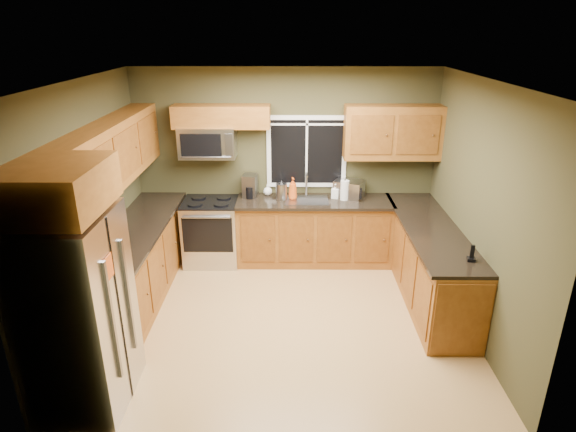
{
  "coord_description": "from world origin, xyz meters",
  "views": [
    {
      "loc": [
        0.09,
        -4.82,
        3.2
      ],
      "look_at": [
        0.05,
        0.35,
        1.15
      ],
      "focal_mm": 30.0,
      "sensor_mm": 36.0,
      "label": 1
    }
  ],
  "objects_px": {
    "kettle": "(281,191)",
    "paper_towel_roll": "(345,190)",
    "toaster_oven": "(349,189)",
    "coffee_maker": "(250,187)",
    "soap_bottle_a": "(293,188)",
    "cordless_phone": "(472,256)",
    "soap_bottle_b": "(335,191)",
    "microwave": "(208,142)",
    "soap_bottle_c": "(268,190)",
    "refrigerator": "(78,313)",
    "range": "(212,231)"
  },
  "relations": [
    {
      "from": "toaster_oven",
      "to": "soap_bottle_b",
      "type": "xyz_separation_m",
      "value": [
        -0.2,
        -0.05,
        -0.01
      ]
    },
    {
      "from": "refrigerator",
      "to": "range",
      "type": "xyz_separation_m",
      "value": [
        0.69,
        2.77,
        -0.43
      ]
    },
    {
      "from": "soap_bottle_a",
      "to": "cordless_phone",
      "type": "relative_size",
      "value": 1.73
    },
    {
      "from": "cordless_phone",
      "to": "paper_towel_roll",
      "type": "bearing_deg",
      "value": 120.87
    },
    {
      "from": "refrigerator",
      "to": "toaster_oven",
      "type": "distance_m",
      "value": 3.94
    },
    {
      "from": "microwave",
      "to": "coffee_maker",
      "type": "xyz_separation_m",
      "value": [
        0.56,
        0.02,
        -0.64
      ]
    },
    {
      "from": "microwave",
      "to": "kettle",
      "type": "bearing_deg",
      "value": -5.27
    },
    {
      "from": "paper_towel_roll",
      "to": "cordless_phone",
      "type": "height_order",
      "value": "paper_towel_roll"
    },
    {
      "from": "range",
      "to": "soap_bottle_c",
      "type": "distance_m",
      "value": 1.0
    },
    {
      "from": "toaster_oven",
      "to": "kettle",
      "type": "height_order",
      "value": "kettle"
    },
    {
      "from": "refrigerator",
      "to": "soap_bottle_c",
      "type": "xyz_separation_m",
      "value": [
        1.49,
        3.0,
        0.12
      ]
    },
    {
      "from": "kettle",
      "to": "soap_bottle_c",
      "type": "height_order",
      "value": "kettle"
    },
    {
      "from": "soap_bottle_c",
      "to": "coffee_maker",
      "type": "bearing_deg",
      "value": -163.09
    },
    {
      "from": "range",
      "to": "soap_bottle_a",
      "type": "xyz_separation_m",
      "value": [
        1.16,
        0.06,
        0.62
      ]
    },
    {
      "from": "kettle",
      "to": "soap_bottle_b",
      "type": "xyz_separation_m",
      "value": [
        0.75,
        0.06,
        -0.02
      ]
    },
    {
      "from": "microwave",
      "to": "paper_towel_roll",
      "type": "bearing_deg",
      "value": -2.91
    },
    {
      "from": "soap_bottle_a",
      "to": "toaster_oven",
      "type": "bearing_deg",
      "value": 6.1
    },
    {
      "from": "soap_bottle_b",
      "to": "soap_bottle_a",
      "type": "bearing_deg",
      "value": -176.34
    },
    {
      "from": "refrigerator",
      "to": "paper_towel_roll",
      "type": "height_order",
      "value": "refrigerator"
    },
    {
      "from": "refrigerator",
      "to": "kettle",
      "type": "height_order",
      "value": "refrigerator"
    },
    {
      "from": "paper_towel_roll",
      "to": "soap_bottle_a",
      "type": "relative_size",
      "value": 1.0
    },
    {
      "from": "paper_towel_roll",
      "to": "refrigerator",
      "type": "bearing_deg",
      "value": -132.39
    },
    {
      "from": "microwave",
      "to": "cordless_phone",
      "type": "xyz_separation_m",
      "value": [
        2.99,
        -1.97,
        -0.74
      ]
    },
    {
      "from": "kettle",
      "to": "soap_bottle_b",
      "type": "distance_m",
      "value": 0.75
    },
    {
      "from": "coffee_maker",
      "to": "soap_bottle_c",
      "type": "distance_m",
      "value": 0.26
    },
    {
      "from": "microwave",
      "to": "soap_bottle_a",
      "type": "xyz_separation_m",
      "value": [
        1.16,
        -0.07,
        -0.64
      ]
    },
    {
      "from": "kettle",
      "to": "paper_towel_roll",
      "type": "bearing_deg",
      "value": -0.21
    },
    {
      "from": "cordless_phone",
      "to": "toaster_oven",
      "type": "bearing_deg",
      "value": 117.85
    },
    {
      "from": "paper_towel_roll",
      "to": "soap_bottle_c",
      "type": "xyz_separation_m",
      "value": [
        -1.08,
        0.19,
        -0.06
      ]
    },
    {
      "from": "soap_bottle_b",
      "to": "soap_bottle_c",
      "type": "xyz_separation_m",
      "value": [
        -0.95,
        0.13,
        -0.03
      ]
    },
    {
      "from": "paper_towel_roll",
      "to": "soap_bottle_b",
      "type": "bearing_deg",
      "value": 154.81
    },
    {
      "from": "microwave",
      "to": "soap_bottle_c",
      "type": "height_order",
      "value": "microwave"
    },
    {
      "from": "toaster_oven",
      "to": "kettle",
      "type": "relative_size",
      "value": 1.7
    },
    {
      "from": "paper_towel_roll",
      "to": "kettle",
      "type": "bearing_deg",
      "value": 179.79
    },
    {
      "from": "coffee_maker",
      "to": "toaster_oven",
      "type": "bearing_deg",
      "value": -0.38
    },
    {
      "from": "refrigerator",
      "to": "microwave",
      "type": "xyz_separation_m",
      "value": [
        0.69,
        2.91,
        0.83
      ]
    },
    {
      "from": "refrigerator",
      "to": "soap_bottle_b",
      "type": "xyz_separation_m",
      "value": [
        2.44,
        2.87,
        0.15
      ]
    },
    {
      "from": "paper_towel_roll",
      "to": "soap_bottle_c",
      "type": "relative_size",
      "value": 1.92
    },
    {
      "from": "soap_bottle_a",
      "to": "cordless_phone",
      "type": "xyz_separation_m",
      "value": [
        1.84,
        -1.89,
        -0.1
      ]
    },
    {
      "from": "coffee_maker",
      "to": "kettle",
      "type": "distance_m",
      "value": 0.46
    },
    {
      "from": "refrigerator",
      "to": "soap_bottle_a",
      "type": "relative_size",
      "value": 5.86
    },
    {
      "from": "coffee_maker",
      "to": "soap_bottle_a",
      "type": "bearing_deg",
      "value": -8.89
    },
    {
      "from": "cordless_phone",
      "to": "microwave",
      "type": "bearing_deg",
      "value": 146.71
    },
    {
      "from": "toaster_oven",
      "to": "soap_bottle_a",
      "type": "height_order",
      "value": "soap_bottle_a"
    },
    {
      "from": "cordless_phone",
      "to": "soap_bottle_b",
      "type": "bearing_deg",
      "value": 122.81
    },
    {
      "from": "soap_bottle_a",
      "to": "microwave",
      "type": "bearing_deg",
      "value": 176.35
    },
    {
      "from": "microwave",
      "to": "toaster_oven",
      "type": "distance_m",
      "value": 2.06
    },
    {
      "from": "coffee_maker",
      "to": "soap_bottle_c",
      "type": "xyz_separation_m",
      "value": [
        0.24,
        0.07,
        -0.07
      ]
    },
    {
      "from": "refrigerator",
      "to": "soap_bottle_c",
      "type": "relative_size",
      "value": 11.3
    },
    {
      "from": "microwave",
      "to": "soap_bottle_b",
      "type": "xyz_separation_m",
      "value": [
        1.75,
        -0.04,
        -0.68
      ]
    }
  ]
}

